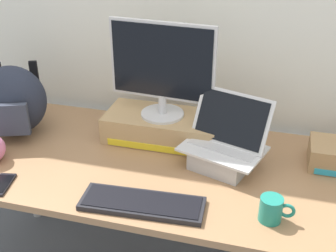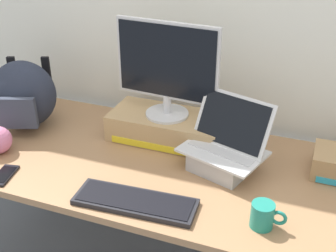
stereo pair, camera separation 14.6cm
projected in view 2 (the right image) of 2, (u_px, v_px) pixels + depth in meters
back_wall at (207, 4)px, 1.97m from camera, size 7.00×0.10×2.60m
desk at (168, 177)px, 1.85m from camera, size 1.96×0.80×0.75m
toner_box_yellow at (167, 127)px, 1.98m from camera, size 0.51×0.25×0.12m
desktop_monitor at (167, 69)px, 1.85m from camera, size 0.46×0.19×0.42m
open_laptop at (224, 154)px, 1.76m from camera, size 0.37×0.31×0.29m
external_keyboard at (135, 202)px, 1.58m from camera, size 0.46×0.18×0.02m
messenger_backpack at (24, 95)px, 2.05m from camera, size 0.37×0.34×0.32m
coffee_mug at (263, 215)px, 1.46m from camera, size 0.12×0.08×0.09m
cell_phone at (4, 175)px, 1.74m from camera, size 0.09×0.15×0.01m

